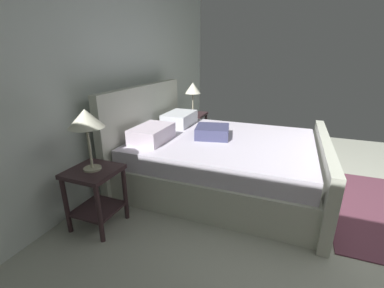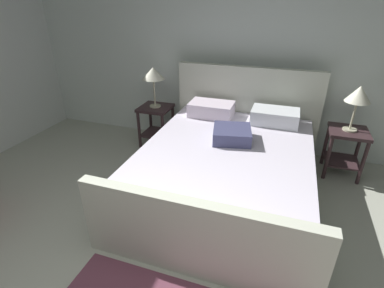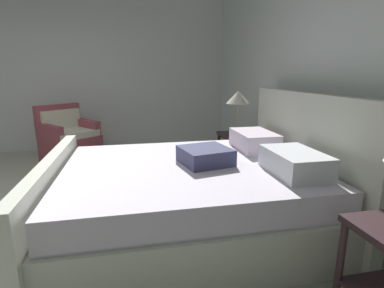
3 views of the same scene
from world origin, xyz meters
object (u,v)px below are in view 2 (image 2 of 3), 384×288
(bed, at_px, (228,166))
(nightstand_right, at_px, (345,145))
(table_lamp_right, at_px, (359,95))
(nightstand_left, at_px, (156,119))
(table_lamp_left, at_px, (153,74))

(bed, distance_m, nightstand_right, 1.53)
(nightstand_right, distance_m, table_lamp_right, 0.63)
(nightstand_left, relative_size, table_lamp_left, 1.06)
(nightstand_right, relative_size, table_lamp_left, 1.06)
(bed, bearing_deg, table_lamp_left, 145.98)
(nightstand_right, height_order, nightstand_left, same)
(table_lamp_right, height_order, nightstand_left, table_lamp_right)
(bed, distance_m, table_lamp_left, 1.70)
(nightstand_left, bearing_deg, nightstand_right, -0.21)
(table_lamp_right, bearing_deg, nightstand_left, 179.79)
(nightstand_left, xyz_separation_m, table_lamp_left, (-0.00, 0.00, 0.66))
(bed, xyz_separation_m, table_lamp_right, (1.28, 0.85, 0.68))
(bed, height_order, nightstand_right, bed)
(nightstand_left, distance_m, table_lamp_left, 0.66)
(table_lamp_right, relative_size, table_lamp_left, 0.96)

